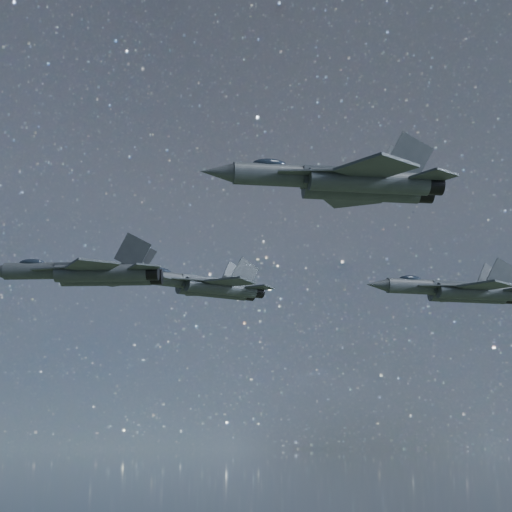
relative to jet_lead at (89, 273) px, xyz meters
name	(u,v)px	position (x,y,z in m)	size (l,w,h in m)	color
jet_lead	(89,273)	(0.00, 0.00, 0.00)	(17.98, 11.86, 4.61)	#2C3337
jet_left	(205,285)	(16.02, 16.02, 2.66)	(19.29, 13.22, 4.84)	#2C3337
jet_right	(346,181)	(12.59, -30.41, 1.20)	(17.08, 11.78, 4.29)	#2C3337
jet_slot	(459,291)	(34.29, -9.79, -1.36)	(16.55, 11.58, 4.17)	#2C3337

